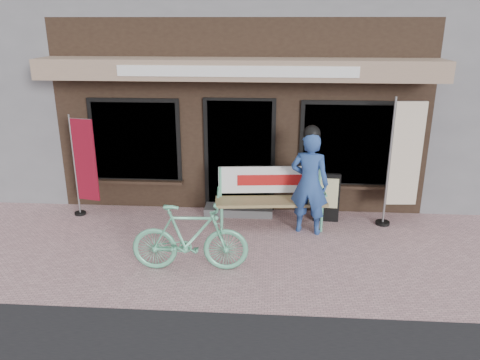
# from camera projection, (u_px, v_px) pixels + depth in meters

# --- Properties ---
(ground) EXTENTS (70.00, 70.00, 0.00)m
(ground) POSITION_uv_depth(u_px,v_px,m) (231.00, 257.00, 7.39)
(ground) COLOR #C9999D
(ground) RESTS_ON ground
(storefront) EXTENTS (7.00, 6.77, 6.00)m
(storefront) POSITION_uv_depth(u_px,v_px,m) (248.00, 45.00, 11.11)
(storefront) COLOR black
(storefront) RESTS_ON ground
(bench) EXTENTS (2.01, 0.69, 1.07)m
(bench) POSITION_uv_depth(u_px,v_px,m) (271.00, 192.00, 8.36)
(bench) COLOR #62C196
(bench) RESTS_ON ground
(person) EXTENTS (0.75, 0.58, 1.92)m
(person) POSITION_uv_depth(u_px,v_px,m) (309.00, 181.00, 7.98)
(person) COLOR #29498D
(person) RESTS_ON ground
(bicycle) EXTENTS (1.74, 0.56, 1.04)m
(bicycle) POSITION_uv_depth(u_px,v_px,m) (190.00, 238.00, 6.86)
(bicycle) COLOR #62C196
(bicycle) RESTS_ON ground
(nobori_red) EXTENTS (0.58, 0.25, 1.95)m
(nobori_red) POSITION_uv_depth(u_px,v_px,m) (84.00, 165.00, 8.64)
(nobori_red) COLOR gray
(nobori_red) RESTS_ON ground
(nobori_cream) EXTENTS (0.69, 0.27, 2.34)m
(nobori_cream) POSITION_uv_depth(u_px,v_px,m) (403.00, 161.00, 8.18)
(nobori_cream) COLOR gray
(nobori_cream) RESTS_ON ground
(menu_stand) EXTENTS (0.47, 0.13, 0.92)m
(menu_stand) POSITION_uv_depth(u_px,v_px,m) (327.00, 197.00, 8.57)
(menu_stand) COLOR black
(menu_stand) RESTS_ON ground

